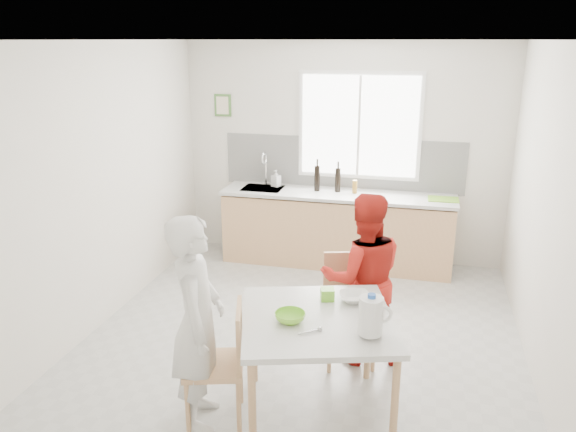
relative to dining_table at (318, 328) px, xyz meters
name	(u,v)px	position (x,y,z in m)	size (l,w,h in m)	color
ground	(302,339)	(-0.34, 1.06, -0.73)	(4.50, 4.50, 0.00)	#B7B7B2
room_shell	(304,169)	(-0.34, 1.06, 0.91)	(4.50, 4.50, 4.50)	silver
window	(359,126)	(-0.14, 3.29, 0.97)	(1.50, 0.06, 1.30)	white
backsplash	(342,163)	(-0.34, 3.30, 0.49)	(3.00, 0.02, 0.65)	white
picture_frame	(223,105)	(-1.89, 3.30, 1.17)	(0.22, 0.03, 0.28)	#4B7C38
kitchen_counter	(336,232)	(-0.35, 3.01, -0.32)	(2.84, 0.64, 1.37)	tan
dining_table	(318,328)	(0.00, 0.00, 0.00)	(1.32, 1.32, 0.82)	silver
chair_left	(223,359)	(-0.65, -0.19, -0.23)	(0.52, 0.52, 0.91)	tan
chair_far	(348,303)	(0.10, 0.89, -0.21)	(0.54, 0.54, 0.94)	tan
person_white	(198,323)	(-0.82, -0.24, 0.06)	(0.58, 0.38, 1.59)	silver
person_red	(363,278)	(0.22, 0.90, 0.02)	(0.73, 0.57, 1.51)	red
bowl_green	(290,317)	(-0.18, -0.11, 0.12)	(0.22, 0.22, 0.07)	#7FD531
bowl_white	(354,297)	(0.22, 0.33, 0.11)	(0.23, 0.23, 0.06)	white
milk_jug	(371,315)	(0.39, -0.18, 0.24)	(0.22, 0.16, 0.29)	white
green_box	(327,294)	(0.02, 0.30, 0.13)	(0.10, 0.10, 0.09)	#74CB2F
spoon	(309,332)	(-0.01, -0.23, 0.09)	(0.01, 0.01, 0.16)	#A5A5AA
cutting_board	(443,199)	(0.90, 3.01, 0.19)	(0.35, 0.25, 0.01)	#78BB2B
wine_bottle_a	(317,178)	(-0.61, 3.06, 0.35)	(0.07, 0.07, 0.32)	black
wine_bottle_b	(338,180)	(-0.35, 3.07, 0.34)	(0.07, 0.07, 0.30)	black
jar_amber	(355,187)	(-0.14, 3.05, 0.27)	(0.06, 0.06, 0.16)	olive
soap_bottle	(276,178)	(-1.15, 3.14, 0.29)	(0.09, 0.10, 0.21)	#999999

